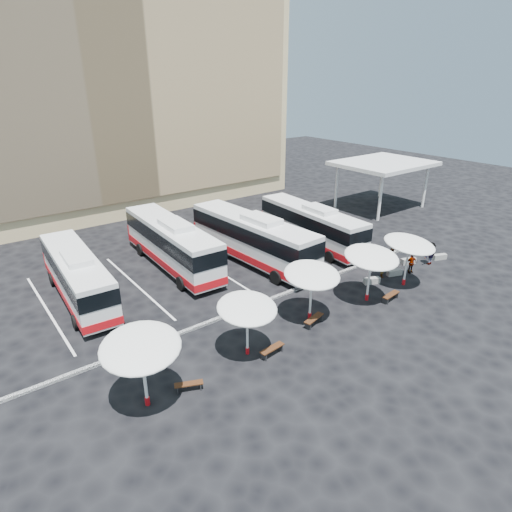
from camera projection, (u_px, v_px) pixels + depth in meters
ground at (271, 304)px, 28.25m from camera, size 120.00×120.00×0.00m
sandstone_building at (89, 88)px, 46.64m from camera, size 42.00×18.25×29.60m
service_canopy at (383, 165)px, 47.05m from camera, size 10.00×8.00×5.20m
curb_divider at (267, 300)px, 28.58m from camera, size 34.00×0.25×0.15m
bay_lines at (208, 265)px, 34.10m from camera, size 24.15×12.00×0.01m
bus_0 at (77, 275)px, 28.23m from camera, size 3.03×11.25×3.54m
bus_1 at (171, 242)px, 33.13m from camera, size 3.24×12.51×3.94m
bus_2 at (252, 237)px, 33.95m from camera, size 3.54×12.94×4.06m
bus_3 at (311, 224)px, 37.42m from camera, size 3.26×11.85×3.72m
sunshade_0 at (141, 347)px, 18.44m from camera, size 4.61×4.64×3.70m
sunshade_1 at (247, 308)px, 22.15m from camera, size 3.44×3.47×3.33m
sunshade_2 at (312, 275)px, 25.44m from camera, size 4.18×4.21×3.54m
sunshade_3 at (371, 257)px, 27.58m from camera, size 4.31×4.34×3.69m
sunshade_4 at (409, 244)px, 29.68m from camera, size 4.44×4.47×3.69m
wood_bench_0 at (189, 385)px, 20.42m from camera, size 1.40×0.89×0.42m
wood_bench_1 at (272, 349)px, 23.00m from camera, size 1.57×0.56×0.47m
wood_bench_2 at (314, 319)px, 25.80m from camera, size 1.65×0.79×0.49m
wood_bench_3 at (391, 296)px, 28.57m from camera, size 1.61×0.57×0.48m
conc_bench_0 at (372, 281)px, 30.99m from camera, size 1.25×0.81×0.45m
conc_bench_1 at (395, 273)px, 32.25m from camera, size 1.23×0.75×0.44m
conc_bench_2 at (408, 261)px, 34.23m from camera, size 1.31×0.77×0.47m
conc_bench_3 at (440, 257)px, 35.05m from camera, size 1.21×0.78×0.43m
passenger_0 at (383, 266)px, 31.79m from camera, size 0.71×0.75×1.73m
passenger_1 at (391, 257)px, 33.49m from camera, size 0.93×0.84×1.57m
passenger_2 at (412, 263)px, 32.45m from camera, size 1.01×0.64×1.60m
passenger_3 at (430, 253)px, 33.88m from camera, size 1.21×0.72×1.84m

